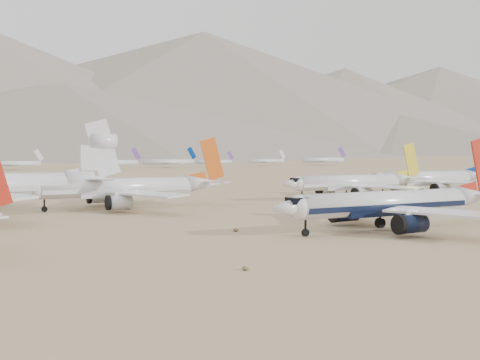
{
  "coord_description": "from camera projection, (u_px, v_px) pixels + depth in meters",
  "views": [
    {
      "loc": [
        -76.31,
        -75.48,
        14.04
      ],
      "look_at": [
        -14.36,
        43.64,
        7.0
      ],
      "focal_mm": 45.0,
      "sensor_mm": 36.0,
      "label": 1
    }
  ],
  "objects": [
    {
      "name": "row2_gold_tail",
      "position": [
        355.0,
        183.0,
        168.67
      ],
      "size": [
        44.71,
        43.73,
        15.92
      ],
      "color": "silver",
      "rests_on": "ground"
    },
    {
      "name": "main_airliner",
      "position": [
        394.0,
        203.0,
        104.18
      ],
      "size": [
        46.52,
        45.44,
        16.42
      ],
      "color": "silver",
      "rests_on": "ground"
    },
    {
      "name": "row2_orange_tail",
      "position": [
        126.0,
        188.0,
        141.2
      ],
      "size": [
        47.48,
        46.44,
        16.93
      ],
      "color": "silver",
      "rests_on": "ground"
    },
    {
      "name": "foothills",
      "position": [
        237.0,
        124.0,
        1316.5
      ],
      "size": [
        4637.5,
        1395.0,
        155.0
      ],
      "color": "slate",
      "rests_on": "ground"
    },
    {
      "name": "ground",
      "position": [
        432.0,
        231.0,
        102.77
      ],
      "size": [
        7000.0,
        7000.0,
        0.0
      ],
      "primitive_type": "plane",
      "color": "#86694E",
      "rests_on": "ground"
    },
    {
      "name": "desert_scrub",
      "position": [
        415.0,
        268.0,
        69.03
      ],
      "size": [
        219.83,
        121.67,
        0.63
      ],
      "color": "brown",
      "rests_on": "ground"
    },
    {
      "name": "row2_navy_widebody",
      "position": [
        430.0,
        179.0,
        185.94
      ],
      "size": [
        47.17,
        46.12,
        16.78
      ],
      "color": "silver",
      "rests_on": "ground"
    }
  ]
}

